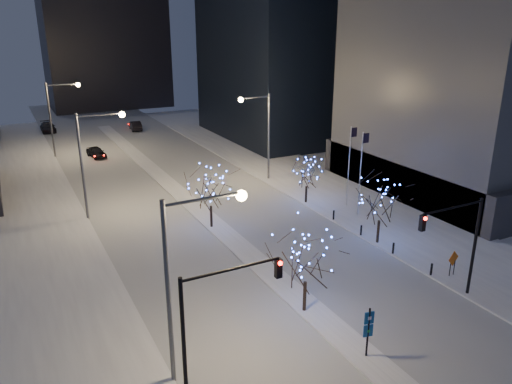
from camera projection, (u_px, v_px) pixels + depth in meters
ground at (352, 347)px, 28.55m from camera, size 160.00×160.00×0.00m
road at (165, 181)px, 57.91m from camera, size 20.00×130.00×0.02m
median at (179, 193)px, 53.69m from camera, size 2.00×80.00×0.15m
east_sidewalk at (348, 199)px, 51.84m from camera, size 10.00×90.00×0.15m
west_sidewalk at (51, 257)px, 39.20m from camera, size 8.00×90.00×0.15m
midrise_block at (511, 47)px, 53.56m from camera, size 30.00×22.00×30.00m
plinth at (492, 163)px, 57.81m from camera, size 30.00×24.00×4.00m
horizon_block at (101, 3)px, 101.47m from camera, size 24.00×14.00×42.00m
street_lamp_w_near at (188, 264)px, 24.21m from camera, size 4.40×0.56×10.00m
street_lamp_w_mid at (92, 151)px, 45.18m from camera, size 4.40×0.56×10.00m
street_lamp_w_far at (58, 109)px, 66.15m from camera, size 4.40×0.56×10.00m
street_lamp_east at (262, 126)px, 56.00m from camera, size 3.90×0.56×10.00m
traffic_signal_west at (214, 313)px, 23.32m from camera, size 5.26×0.43×7.00m
traffic_signal_east at (460, 235)px, 31.73m from camera, size 5.26×0.43×7.00m
flagpoles at (355, 164)px, 47.28m from camera, size 1.35×2.60×8.00m
bollards at (377, 239)px, 41.19m from camera, size 0.16×12.16×0.90m
car_near at (96, 152)px, 67.70m from camera, size 2.40×4.45×1.44m
car_mid at (135, 126)px, 84.52m from camera, size 2.01×4.78×1.54m
car_far at (48, 127)px, 83.12m from camera, size 2.20×5.38×1.56m
holiday_tree_median_near at (306, 258)px, 30.72m from camera, size 5.42×5.42×5.67m
holiday_tree_median_far at (210, 189)px, 43.66m from camera, size 5.27×5.27×5.46m
holiday_tree_plaza_near at (381, 201)px, 40.45m from camera, size 5.67×5.67×5.78m
holiday_tree_plaza_far at (307, 173)px, 49.83m from camera, size 4.72×4.72×4.75m
wayfinding_sign at (368, 328)px, 27.00m from camera, size 0.56×0.17×3.15m
construction_sign at (453, 261)px, 35.89m from camera, size 1.16×0.23×1.93m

